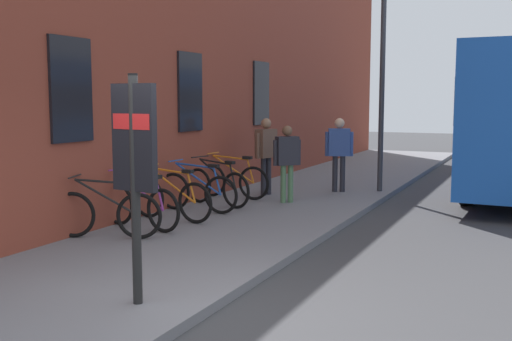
{
  "coord_description": "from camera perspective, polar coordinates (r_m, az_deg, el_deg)",
  "views": [
    {
      "loc": [
        -5.33,
        -3.05,
        2.27
      ],
      "look_at": [
        2.37,
        0.54,
        1.26
      ],
      "focal_mm": 42.94,
      "sensor_mm": 36.0,
      "label": 1
    }
  ],
  "objects": [
    {
      "name": "bicycle_under_window",
      "position": [
        10.3,
        -10.71,
        -3.23
      ],
      "size": [
        0.52,
        1.75,
        0.97
      ],
      "color": "black",
      "rests_on": "sidewalk_pavement"
    },
    {
      "name": "pedestrian_near_bus",
      "position": [
        13.61,
        0.94,
        2.08
      ],
      "size": [
        0.63,
        0.38,
        1.71
      ],
      "color": "#26262D",
      "rests_on": "sidewalk_pavement"
    },
    {
      "name": "pedestrian_crossing_street",
      "position": [
        12.61,
        2.91,
        1.38
      ],
      "size": [
        0.48,
        0.49,
        1.59
      ],
      "color": "#4C724C",
      "rests_on": "sidewalk_pavement"
    },
    {
      "name": "ground",
      "position": [
        11.74,
        14.48,
        -4.63
      ],
      "size": [
        60.0,
        60.0,
        0.0
      ],
      "primitive_type": "plane",
      "color": "#38383A"
    },
    {
      "name": "bicycle_mid_rack",
      "position": [
        9.7,
        -13.77,
        -3.91
      ],
      "size": [
        0.7,
        1.69,
        0.97
      ],
      "color": "black",
      "rests_on": "sidewalk_pavement"
    },
    {
      "name": "bicycle_by_door",
      "position": [
        12.32,
        -3.66,
        -1.49
      ],
      "size": [
        0.64,
        1.72,
        0.97
      ],
      "color": "black",
      "rests_on": "sidewalk_pavement"
    },
    {
      "name": "pedestrian_by_facade",
      "position": [
        14.18,
        7.75,
        2.18
      ],
      "size": [
        0.4,
        0.61,
        1.7
      ],
      "color": "#26262D",
      "rests_on": "sidewalk_pavement"
    },
    {
      "name": "transit_info_sign",
      "position": [
        6.39,
        -11.25,
        1.67
      ],
      "size": [
        0.15,
        0.56,
        2.4
      ],
      "color": "black",
      "rests_on": "sidewalk_pavement"
    },
    {
      "name": "sidewalk_pavement",
      "position": [
        14.34,
        5.11,
        -2.15
      ],
      "size": [
        24.0,
        3.5,
        0.12
      ],
      "primitive_type": "cube",
      "color": "slate",
      "rests_on": "ground"
    },
    {
      "name": "bicycle_nearest_sign",
      "position": [
        10.9,
        -7.88,
        -2.62
      ],
      "size": [
        0.48,
        1.77,
        0.97
      ],
      "color": "black",
      "rests_on": "sidewalk_pavement"
    },
    {
      "name": "street_lamp",
      "position": [
        14.48,
        11.73,
        10.71
      ],
      "size": [
        0.28,
        0.28,
        5.41
      ],
      "color": "#333338",
      "rests_on": "sidewalk_pavement"
    },
    {
      "name": "bicycle_beside_lamp",
      "position": [
        13.21,
        -2.21,
        -0.93
      ],
      "size": [
        0.48,
        1.77,
        0.97
      ],
      "color": "black",
      "rests_on": "sidewalk_pavement"
    },
    {
      "name": "station_facade",
      "position": [
        16.01,
        -0.6,
        13.93
      ],
      "size": [
        22.0,
        0.65,
        8.56
      ],
      "color": "brown",
      "rests_on": "ground"
    },
    {
      "name": "bicycle_far_end",
      "position": [
        11.68,
        -5.49,
        -1.96
      ],
      "size": [
        0.48,
        1.77,
        0.97
      ],
      "color": "black",
      "rests_on": "sidewalk_pavement"
    }
  ]
}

